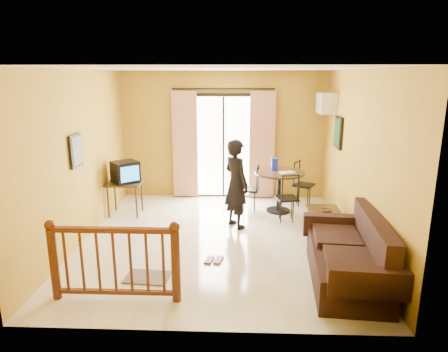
{
  "coord_description": "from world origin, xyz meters",
  "views": [
    {
      "loc": [
        0.36,
        -6.28,
        2.72
      ],
      "look_at": [
        0.1,
        0.2,
        1.06
      ],
      "focal_mm": 32.0,
      "sensor_mm": 36.0,
      "label": 1
    }
  ],
  "objects_px": {
    "television": "(125,172)",
    "coffee_table": "(326,220)",
    "standing_person": "(236,184)",
    "dining_table": "(279,180)",
    "sofa": "(351,258)"
  },
  "relations": [
    {
      "from": "television",
      "to": "coffee_table",
      "type": "distance_m",
      "value": 3.89
    },
    {
      "from": "standing_person",
      "to": "coffee_table",
      "type": "bearing_deg",
      "value": -141.3
    },
    {
      "from": "standing_person",
      "to": "dining_table",
      "type": "bearing_deg",
      "value": -81.28
    },
    {
      "from": "coffee_table",
      "to": "sofa",
      "type": "xyz_separation_m",
      "value": [
        0.01,
        -1.56,
        0.06
      ]
    },
    {
      "from": "television",
      "to": "dining_table",
      "type": "height_order",
      "value": "television"
    },
    {
      "from": "coffee_table",
      "to": "sofa",
      "type": "height_order",
      "value": "sofa"
    },
    {
      "from": "television",
      "to": "standing_person",
      "type": "distance_m",
      "value": 2.24
    },
    {
      "from": "dining_table",
      "to": "sofa",
      "type": "xyz_separation_m",
      "value": [
        0.7,
        -2.84,
        -0.32
      ]
    },
    {
      "from": "standing_person",
      "to": "sofa",
      "type": "bearing_deg",
      "value": -178.28
    },
    {
      "from": "coffee_table",
      "to": "standing_person",
      "type": "distance_m",
      "value": 1.68
    },
    {
      "from": "coffee_table",
      "to": "standing_person",
      "type": "relative_size",
      "value": 0.59
    },
    {
      "from": "television",
      "to": "coffee_table",
      "type": "bearing_deg",
      "value": -54.78
    },
    {
      "from": "dining_table",
      "to": "standing_person",
      "type": "bearing_deg",
      "value": -134.65
    },
    {
      "from": "sofa",
      "to": "television",
      "type": "bearing_deg",
      "value": 150.43
    },
    {
      "from": "coffee_table",
      "to": "television",
      "type": "bearing_deg",
      "value": 165.23
    }
  ]
}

